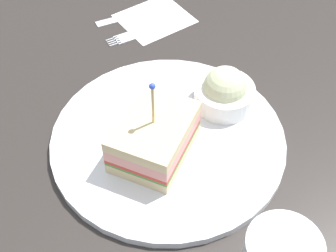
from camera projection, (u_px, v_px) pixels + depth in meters
The scene contains 7 objects.
ground_plane at pixel (168, 147), 59.86cm from camera, with size 119.18×119.18×2.00cm, color #2D2826.
plate at pixel (168, 139), 58.70cm from camera, with size 29.40×29.40×1.10cm, color white.
sandwich_half_center at pixel (154, 137), 54.78cm from camera, with size 8.87×11.16×11.23cm.
coleslaw_bowl at pixel (224, 92), 60.51cm from camera, with size 7.94×7.94×5.71cm.
napkin at pixel (155, 18), 76.35cm from camera, with size 10.86×9.77×0.15cm, color white.
fork at pixel (137, 33), 73.57cm from camera, with size 10.21×10.41×0.35cm.
knife at pixel (130, 15), 76.72cm from camera, with size 10.56×9.65×0.35cm.
Camera 1 is at (-11.24, 35.77, 45.74)cm, focal length 49.80 mm.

